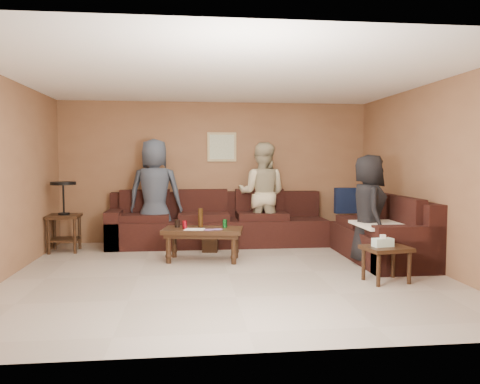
{
  "coord_description": "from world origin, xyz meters",
  "views": [
    {
      "loc": [
        -0.5,
        -5.94,
        1.48
      ],
      "look_at": [
        0.25,
        0.85,
        1.0
      ],
      "focal_mm": 35.0,
      "sensor_mm": 36.0,
      "label": 1
    }
  ],
  "objects_px": {
    "waste_bin": "(210,243)",
    "person_right": "(369,210)",
    "sectional_sofa": "(270,230)",
    "end_table_left": "(64,215)",
    "person_left": "(155,193)",
    "side_table_right": "(386,251)",
    "person_middle": "(262,194)",
    "coffee_table": "(203,233)"
  },
  "relations": [
    {
      "from": "coffee_table",
      "to": "person_left",
      "type": "bearing_deg",
      "value": 123.44
    },
    {
      "from": "side_table_right",
      "to": "person_right",
      "type": "bearing_deg",
      "value": 80.46
    },
    {
      "from": "side_table_right",
      "to": "person_left",
      "type": "relative_size",
      "value": 0.32
    },
    {
      "from": "side_table_right",
      "to": "person_middle",
      "type": "xyz_separation_m",
      "value": [
        -1.09,
        2.65,
        0.5
      ]
    },
    {
      "from": "sectional_sofa",
      "to": "person_right",
      "type": "bearing_deg",
      "value": -44.02
    },
    {
      "from": "person_left",
      "to": "person_right",
      "type": "relative_size",
      "value": 1.18
    },
    {
      "from": "waste_bin",
      "to": "person_right",
      "type": "height_order",
      "value": "person_right"
    },
    {
      "from": "sectional_sofa",
      "to": "coffee_table",
      "type": "xyz_separation_m",
      "value": [
        -1.11,
        -0.69,
        0.08
      ]
    },
    {
      "from": "person_left",
      "to": "person_right",
      "type": "distance_m",
      "value": 3.48
    },
    {
      "from": "coffee_table",
      "to": "end_table_left",
      "type": "relative_size",
      "value": 1.09
    },
    {
      "from": "side_table_right",
      "to": "end_table_left",
      "type": "bearing_deg",
      "value": 151.47
    },
    {
      "from": "waste_bin",
      "to": "person_left",
      "type": "xyz_separation_m",
      "value": [
        -0.9,
        0.49,
        0.77
      ]
    },
    {
      "from": "person_middle",
      "to": "person_right",
      "type": "xyz_separation_m",
      "value": [
        1.25,
        -1.68,
        -0.11
      ]
    },
    {
      "from": "end_table_left",
      "to": "side_table_right",
      "type": "xyz_separation_m",
      "value": [
        4.34,
        -2.36,
        -0.21
      ]
    },
    {
      "from": "person_left",
      "to": "coffee_table",
      "type": "bearing_deg",
      "value": 130.37
    },
    {
      "from": "person_right",
      "to": "waste_bin",
      "type": "bearing_deg",
      "value": 69.17
    },
    {
      "from": "side_table_right",
      "to": "waste_bin",
      "type": "height_order",
      "value": "side_table_right"
    },
    {
      "from": "coffee_table",
      "to": "side_table_right",
      "type": "bearing_deg",
      "value": -33.77
    },
    {
      "from": "end_table_left",
      "to": "person_left",
      "type": "xyz_separation_m",
      "value": [
        1.42,
        0.23,
        0.32
      ]
    },
    {
      "from": "end_table_left",
      "to": "person_left",
      "type": "distance_m",
      "value": 1.48
    },
    {
      "from": "sectional_sofa",
      "to": "person_right",
      "type": "xyz_separation_m",
      "value": [
        1.2,
        -1.16,
        0.45
      ]
    },
    {
      "from": "person_left",
      "to": "end_table_left",
      "type": "bearing_deg",
      "value": 16.27
    },
    {
      "from": "person_right",
      "to": "coffee_table",
      "type": "bearing_deg",
      "value": 85.11
    },
    {
      "from": "sectional_sofa",
      "to": "coffee_table",
      "type": "bearing_deg",
      "value": -148.16
    },
    {
      "from": "sectional_sofa",
      "to": "person_right",
      "type": "distance_m",
      "value": 1.73
    },
    {
      "from": "coffee_table",
      "to": "person_middle",
      "type": "bearing_deg",
      "value": 48.75
    },
    {
      "from": "end_table_left",
      "to": "person_left",
      "type": "bearing_deg",
      "value": 9.33
    },
    {
      "from": "end_table_left",
      "to": "side_table_right",
      "type": "distance_m",
      "value": 4.94
    },
    {
      "from": "side_table_right",
      "to": "person_right",
      "type": "relative_size",
      "value": 0.38
    },
    {
      "from": "person_right",
      "to": "person_left",
      "type": "bearing_deg",
      "value": 68.77
    },
    {
      "from": "sectional_sofa",
      "to": "person_left",
      "type": "height_order",
      "value": "person_left"
    },
    {
      "from": "end_table_left",
      "to": "person_middle",
      "type": "height_order",
      "value": "person_middle"
    },
    {
      "from": "waste_bin",
      "to": "person_right",
      "type": "xyz_separation_m",
      "value": [
        2.18,
        -1.13,
        0.63
      ]
    },
    {
      "from": "person_left",
      "to": "person_middle",
      "type": "relative_size",
      "value": 1.03
    },
    {
      "from": "waste_bin",
      "to": "side_table_right",
      "type": "bearing_deg",
      "value": -46.17
    },
    {
      "from": "coffee_table",
      "to": "sectional_sofa",
      "type": "bearing_deg",
      "value": 31.84
    },
    {
      "from": "sectional_sofa",
      "to": "person_middle",
      "type": "distance_m",
      "value": 0.77
    },
    {
      "from": "waste_bin",
      "to": "person_left",
      "type": "height_order",
      "value": "person_left"
    },
    {
      "from": "waste_bin",
      "to": "person_left",
      "type": "distance_m",
      "value": 1.28
    },
    {
      "from": "coffee_table",
      "to": "person_middle",
      "type": "relative_size",
      "value": 0.69
    },
    {
      "from": "end_table_left",
      "to": "sectional_sofa",
      "type": "bearing_deg",
      "value": -3.94
    },
    {
      "from": "coffee_table",
      "to": "end_table_left",
      "type": "bearing_deg",
      "value": 157.2
    }
  ]
}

